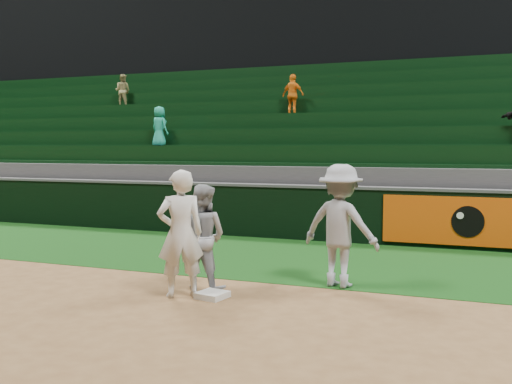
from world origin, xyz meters
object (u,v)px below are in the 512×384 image
at_px(first_baseman, 180,234).
at_px(base_coach, 340,226).
at_px(first_base, 212,295).
at_px(baserunner, 202,237).

relative_size(first_baseman, base_coach, 0.97).
distance_m(first_base, base_coach, 2.18).
distance_m(baserunner, base_coach, 2.08).
distance_m(first_baseman, baserunner, 0.53).
xyz_separation_m(baserunner, base_coach, (1.89, 0.85, 0.15)).
xyz_separation_m(first_base, first_baseman, (-0.45, -0.09, 0.86)).
bearing_deg(base_coach, first_base, 52.24).
bearing_deg(baserunner, base_coach, -152.40).
height_order(first_baseman, base_coach, base_coach).
distance_m(first_base, first_baseman, 0.97).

